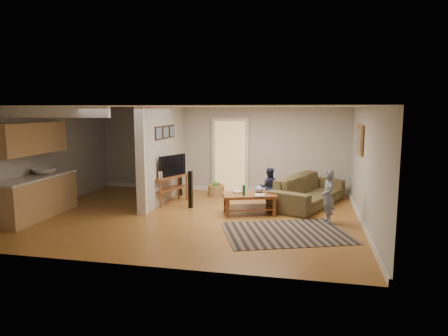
{
  "coord_description": "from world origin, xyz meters",
  "views": [
    {
      "loc": [
        2.55,
        -8.58,
        2.44
      ],
      "look_at": [
        0.67,
        0.31,
        1.1
      ],
      "focal_mm": 32.0,
      "sensor_mm": 36.0,
      "label": 1
    }
  ],
  "objects_px": {
    "tv_console": "(170,178)",
    "toddler": "(269,207)",
    "coffee_table": "(250,198)",
    "speaker_right": "(180,179)",
    "speaker_left": "(190,190)",
    "sofa": "(308,205)",
    "toy_basket": "(216,190)",
    "child": "(327,223)"
  },
  "relations": [
    {
      "from": "coffee_table",
      "to": "speaker_left",
      "type": "height_order",
      "value": "speaker_left"
    },
    {
      "from": "tv_console",
      "to": "speaker_left",
      "type": "distance_m",
      "value": 0.78
    },
    {
      "from": "tv_console",
      "to": "child",
      "type": "distance_m",
      "value": 4.13
    },
    {
      "from": "toy_basket",
      "to": "toddler",
      "type": "xyz_separation_m",
      "value": [
        1.6,
        -1.0,
        -0.17
      ]
    },
    {
      "from": "sofa",
      "to": "toy_basket",
      "type": "distance_m",
      "value": 2.66
    },
    {
      "from": "speaker_left",
      "to": "toy_basket",
      "type": "xyz_separation_m",
      "value": [
        0.3,
        1.5,
        -0.29
      ]
    },
    {
      "from": "sofa",
      "to": "toddler",
      "type": "bearing_deg",
      "value": 134.23
    },
    {
      "from": "speaker_left",
      "to": "speaker_right",
      "type": "distance_m",
      "value": 1.53
    },
    {
      "from": "sofa",
      "to": "toy_basket",
      "type": "bearing_deg",
      "value": 99.68
    },
    {
      "from": "coffee_table",
      "to": "child",
      "type": "bearing_deg",
      "value": -14.37
    },
    {
      "from": "speaker_left",
      "to": "toddler",
      "type": "relative_size",
      "value": 0.93
    },
    {
      "from": "tv_console",
      "to": "toddler",
      "type": "height_order",
      "value": "tv_console"
    },
    {
      "from": "child",
      "to": "coffee_table",
      "type": "bearing_deg",
      "value": -118.17
    },
    {
      "from": "sofa",
      "to": "speaker_left",
      "type": "bearing_deg",
      "value": 130.25
    },
    {
      "from": "tv_console",
      "to": "speaker_right",
      "type": "xyz_separation_m",
      "value": [
        -0.06,
        1.0,
        -0.19
      ]
    },
    {
      "from": "sofa",
      "to": "toddler",
      "type": "relative_size",
      "value": 2.6
    },
    {
      "from": "sofa",
      "to": "speaker_right",
      "type": "xyz_separation_m",
      "value": [
        -3.6,
        0.48,
        0.48
      ]
    },
    {
      "from": "sofa",
      "to": "speaker_left",
      "type": "distance_m",
      "value": 3.04
    },
    {
      "from": "speaker_left",
      "to": "child",
      "type": "bearing_deg",
      "value": -4.21
    },
    {
      "from": "speaker_left",
      "to": "coffee_table",
      "type": "bearing_deg",
      "value": -1.25
    },
    {
      "from": "coffee_table",
      "to": "speaker_right",
      "type": "xyz_separation_m",
      "value": [
        -2.25,
        1.59,
        0.1
      ]
    },
    {
      "from": "sofa",
      "to": "child",
      "type": "relative_size",
      "value": 2.24
    },
    {
      "from": "tv_console",
      "to": "toy_basket",
      "type": "xyz_separation_m",
      "value": [
        0.97,
        1.15,
        -0.5
      ]
    },
    {
      "from": "toddler",
      "to": "speaker_right",
      "type": "bearing_deg",
      "value": -22.79
    },
    {
      "from": "tv_console",
      "to": "child",
      "type": "xyz_separation_m",
      "value": [
        3.94,
        -1.04,
        -0.67
      ]
    },
    {
      "from": "coffee_table",
      "to": "speaker_right",
      "type": "distance_m",
      "value": 2.75
    },
    {
      "from": "tv_console",
      "to": "speaker_left",
      "type": "xyz_separation_m",
      "value": [
        0.66,
        -0.35,
        -0.21
      ]
    },
    {
      "from": "sofa",
      "to": "child",
      "type": "distance_m",
      "value": 1.61
    },
    {
      "from": "speaker_right",
      "to": "speaker_left",
      "type": "bearing_deg",
      "value": -37.6
    },
    {
      "from": "toy_basket",
      "to": "child",
      "type": "bearing_deg",
      "value": -36.33
    },
    {
      "from": "speaker_right",
      "to": "toddler",
      "type": "relative_size",
      "value": 0.95
    },
    {
      "from": "speaker_right",
      "to": "tv_console",
      "type": "bearing_deg",
      "value": -62.39
    },
    {
      "from": "child",
      "to": "sofa",
      "type": "bearing_deg",
      "value": -179.43
    },
    {
      "from": "coffee_table",
      "to": "sofa",
      "type": "bearing_deg",
      "value": 39.45
    },
    {
      "from": "speaker_left",
      "to": "child",
      "type": "xyz_separation_m",
      "value": [
        3.28,
        -0.69,
        -0.47
      ]
    },
    {
      "from": "tv_console",
      "to": "toddler",
      "type": "xyz_separation_m",
      "value": [
        2.56,
        0.15,
        -0.67
      ]
    },
    {
      "from": "toddler",
      "to": "coffee_table",
      "type": "bearing_deg",
      "value": 58.35
    },
    {
      "from": "sofa",
      "to": "coffee_table",
      "type": "distance_m",
      "value": 1.79
    },
    {
      "from": "sofa",
      "to": "speaker_right",
      "type": "relative_size",
      "value": 2.73
    },
    {
      "from": "sofa",
      "to": "toddler",
      "type": "xyz_separation_m",
      "value": [
        -0.98,
        -0.37,
        0.0
      ]
    },
    {
      "from": "sofa",
      "to": "toy_basket",
      "type": "relative_size",
      "value": 5.59
    },
    {
      "from": "coffee_table",
      "to": "toy_basket",
      "type": "relative_size",
      "value": 2.96
    }
  ]
}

